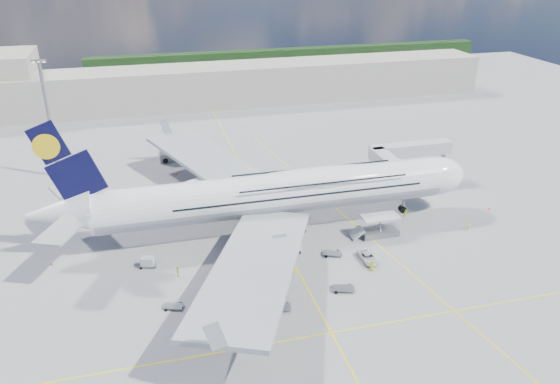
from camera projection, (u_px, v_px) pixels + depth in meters
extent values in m
plane|color=gray|center=(290.00, 256.00, 89.49)|extent=(300.00, 300.00, 0.00)
cube|color=yellow|center=(290.00, 256.00, 89.49)|extent=(0.25, 220.00, 0.01)
cube|color=yellow|center=(331.00, 333.00, 71.91)|extent=(120.00, 0.25, 0.01)
cube|color=yellow|center=(348.00, 219.00, 101.52)|extent=(14.16, 99.06, 0.01)
cylinder|color=white|center=(275.00, 194.00, 95.44)|extent=(62.00, 7.20, 7.20)
cylinder|color=#9EA0A5|center=(275.00, 194.00, 95.50)|extent=(60.76, 7.13, 7.13)
ellipsoid|color=white|center=(319.00, 179.00, 96.47)|extent=(36.00, 6.84, 3.76)
ellipsoid|color=white|center=(434.00, 176.00, 102.62)|extent=(11.52, 7.20, 7.20)
ellipsoid|color=black|center=(450.00, 171.00, 103.12)|extent=(3.84, 4.16, 1.44)
cone|color=white|center=(60.00, 213.00, 86.88)|extent=(10.00, 6.84, 6.84)
cube|color=black|center=(64.00, 160.00, 83.67)|extent=(11.02, 0.46, 14.61)
cylinder|color=yellow|center=(46.00, 146.00, 82.14)|extent=(4.00, 0.60, 4.00)
cube|color=#999EA3|center=(213.00, 164.00, 111.66)|extent=(25.49, 39.15, 3.35)
cube|color=#999EA3|center=(255.00, 265.00, 76.51)|extent=(25.49, 39.15, 3.35)
cylinder|color=#B7BABF|center=(245.00, 186.00, 107.23)|extent=(5.20, 3.50, 3.50)
cylinder|color=#B7BABF|center=(214.00, 169.00, 115.41)|extent=(5.20, 3.50, 3.50)
cylinder|color=#B7BABF|center=(276.00, 249.00, 85.26)|extent=(5.20, 3.50, 3.50)
cylinder|color=#B7BABF|center=(264.00, 291.00, 74.99)|extent=(5.20, 3.50, 3.50)
cylinder|color=gray|center=(403.00, 202.00, 103.15)|extent=(0.44, 0.44, 3.80)
cylinder|color=black|center=(402.00, 209.00, 103.80)|extent=(1.30, 0.90, 1.30)
cylinder|color=gray|center=(275.00, 217.00, 97.36)|extent=(0.56, 0.56, 3.80)
cylinder|color=black|center=(271.00, 216.00, 100.78)|extent=(1.50, 0.90, 1.50)
cube|color=#B7B7BC|center=(386.00, 161.00, 108.66)|extent=(3.00, 10.00, 2.60)
cube|color=#B7B7BC|center=(411.00, 149.00, 114.91)|extent=(18.00, 3.00, 2.60)
cylinder|color=gray|center=(387.00, 171.00, 113.24)|extent=(0.80, 0.80, 7.10)
cylinder|color=black|center=(386.00, 185.00, 114.54)|extent=(0.90, 0.80, 0.90)
cylinder|color=gray|center=(443.00, 162.00, 118.24)|extent=(1.00, 1.00, 7.10)
cube|color=gray|center=(441.00, 175.00, 119.56)|extent=(2.00, 2.00, 0.80)
cylinder|color=#B7B7BC|center=(394.00, 168.00, 105.32)|extent=(3.60, 3.60, 2.80)
cube|color=silver|center=(380.00, 217.00, 94.52)|extent=(6.50, 3.20, 0.35)
cube|color=gray|center=(379.00, 232.00, 95.75)|extent=(6.50, 3.20, 1.10)
cube|color=gray|center=(380.00, 224.00, 95.12)|extent=(0.22, 1.99, 3.00)
cylinder|color=black|center=(368.00, 238.00, 94.17)|extent=(0.70, 0.30, 0.70)
cube|color=silver|center=(357.00, 233.00, 94.59)|extent=(2.16, 2.60, 1.60)
cylinder|color=gray|center=(50.00, 122.00, 114.55)|extent=(0.70, 0.70, 25.00)
cube|color=gray|center=(38.00, 61.00, 109.25)|extent=(3.00, 0.40, 0.60)
cube|color=#B2AD9E|center=(208.00, 86.00, 170.46)|extent=(180.00, 16.00, 12.00)
cube|color=#193814|center=(292.00, 59.00, 220.10)|extent=(160.00, 6.00, 8.00)
cube|color=gray|center=(231.00, 265.00, 86.24)|extent=(3.21, 1.87, 0.19)
cylinder|color=black|center=(224.00, 269.00, 85.47)|extent=(0.45, 0.19, 0.45)
cylinder|color=black|center=(238.00, 263.00, 87.13)|extent=(0.45, 0.19, 0.45)
cube|color=silver|center=(231.00, 261.00, 85.90)|extent=(2.38, 1.71, 1.55)
cube|color=gray|center=(173.00, 306.00, 76.66)|extent=(3.07, 2.32, 0.16)
cylinder|color=black|center=(166.00, 310.00, 75.98)|extent=(0.40, 0.16, 0.40)
cylinder|color=black|center=(181.00, 303.00, 77.45)|extent=(0.40, 0.16, 0.40)
cube|color=gray|center=(280.00, 307.00, 76.35)|extent=(3.42, 2.38, 0.19)
cylinder|color=black|center=(272.00, 312.00, 75.58)|extent=(0.45, 0.19, 0.45)
cylinder|color=black|center=(287.00, 304.00, 77.24)|extent=(0.45, 0.19, 0.45)
cube|color=gray|center=(148.00, 265.00, 86.41)|extent=(2.95, 2.09, 0.16)
cylinder|color=black|center=(141.00, 268.00, 85.74)|extent=(0.39, 0.16, 0.39)
cylinder|color=black|center=(155.00, 263.00, 87.18)|extent=(0.39, 0.16, 0.39)
cube|color=silver|center=(147.00, 261.00, 86.12)|extent=(2.25, 1.81, 1.33)
cube|color=gray|center=(343.00, 288.00, 80.52)|extent=(3.62, 2.68, 0.19)
cylinder|color=black|center=(336.00, 293.00, 79.71)|extent=(0.47, 0.19, 0.47)
cylinder|color=black|center=(349.00, 285.00, 81.45)|extent=(0.47, 0.19, 0.47)
cube|color=gray|center=(332.00, 253.00, 89.64)|extent=(3.50, 2.74, 0.19)
cylinder|color=black|center=(326.00, 257.00, 88.87)|extent=(0.45, 0.19, 0.45)
cylinder|color=black|center=(338.00, 251.00, 90.53)|extent=(0.45, 0.19, 0.45)
cube|color=white|center=(292.00, 249.00, 89.95)|extent=(3.31, 2.13, 1.42)
cube|color=black|center=(292.00, 245.00, 89.58)|extent=(1.38, 1.54, 0.55)
cylinder|color=black|center=(286.00, 254.00, 89.34)|extent=(0.70, 0.27, 0.70)
cylinder|color=black|center=(297.00, 249.00, 90.90)|extent=(0.70, 0.27, 0.70)
cube|color=gray|center=(201.00, 196.00, 107.79)|extent=(7.56, 5.85, 2.21)
cube|color=white|center=(196.00, 187.00, 106.74)|extent=(5.98, 5.02, 2.43)
cube|color=white|center=(215.00, 190.00, 108.02)|extent=(2.98, 3.19, 1.77)
cube|color=black|center=(218.00, 189.00, 108.10)|extent=(1.23, 2.00, 0.99)
cylinder|color=black|center=(214.00, 200.00, 107.45)|extent=(1.22, 0.39, 1.22)
cylinder|color=black|center=(188.00, 197.00, 108.55)|extent=(1.22, 0.39, 1.22)
cube|color=#E14A0B|center=(197.00, 191.00, 107.06)|extent=(6.05, 5.09, 0.55)
cube|color=gray|center=(175.00, 156.00, 128.36)|extent=(7.56, 3.21, 2.28)
cube|color=white|center=(171.00, 147.00, 127.28)|extent=(5.64, 3.19, 2.51)
cube|color=white|center=(187.00, 150.00, 128.60)|extent=(2.21, 2.75, 1.82)
cube|color=black|center=(190.00, 149.00, 128.69)|extent=(0.32, 2.28, 1.02)
cylinder|color=black|center=(187.00, 159.00, 128.01)|extent=(1.25, 0.40, 1.25)
cylinder|color=black|center=(164.00, 157.00, 129.15)|extent=(1.25, 0.40, 1.25)
imported|color=silver|center=(368.00, 257.00, 87.80)|extent=(2.30, 4.84, 1.34)
imported|color=#CDEA18|center=(469.00, 226.00, 97.11)|extent=(0.76, 0.76, 1.77)
imported|color=#C7DF17|center=(406.00, 214.00, 101.63)|extent=(0.95, 0.84, 1.64)
imported|color=#C5E518|center=(178.00, 271.00, 83.66)|extent=(0.48, 1.06, 1.77)
imported|color=#CDE418|center=(372.00, 266.00, 85.10)|extent=(1.04, 0.97, 1.78)
imported|color=#DCF419|center=(295.00, 271.00, 83.79)|extent=(1.14, 0.77, 1.63)
cone|color=#E14A0B|center=(490.00, 208.00, 104.89)|extent=(0.44, 0.44, 0.55)
cube|color=#E14A0B|center=(489.00, 209.00, 105.00)|extent=(0.38, 0.38, 0.03)
cone|color=#E14A0B|center=(213.00, 202.00, 107.26)|extent=(0.45, 0.45, 0.57)
cube|color=#E14A0B|center=(213.00, 204.00, 107.37)|extent=(0.39, 0.39, 0.03)
cone|color=#E14A0B|center=(177.00, 174.00, 120.43)|extent=(0.42, 0.42, 0.53)
cube|color=#E14A0B|center=(177.00, 175.00, 120.53)|extent=(0.36, 0.36, 0.03)
cone|color=#E14A0B|center=(285.00, 283.00, 81.83)|extent=(0.45, 0.45, 0.57)
cube|color=#E14A0B|center=(285.00, 285.00, 81.94)|extent=(0.39, 0.39, 0.03)
cone|color=#E14A0B|center=(214.00, 339.00, 70.43)|extent=(0.43, 0.43, 0.55)
cube|color=#E14A0B|center=(214.00, 340.00, 70.53)|extent=(0.38, 0.38, 0.03)
cone|color=#E14A0B|center=(52.00, 264.00, 86.90)|extent=(0.40, 0.40, 0.51)
cube|color=#E14A0B|center=(52.00, 265.00, 87.00)|extent=(0.35, 0.35, 0.03)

